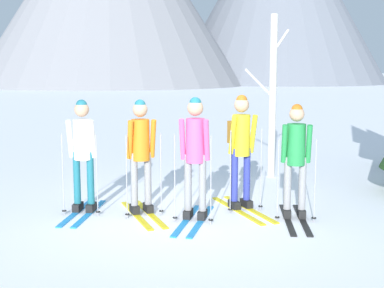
{
  "coord_description": "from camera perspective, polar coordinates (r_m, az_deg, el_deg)",
  "views": [
    {
      "loc": [
        0.53,
        -7.98,
        2.27
      ],
      "look_at": [
        0.06,
        0.42,
        1.05
      ],
      "focal_mm": 49.52,
      "sensor_mm": 36.0,
      "label": 1
    }
  ],
  "objects": [
    {
      "name": "ground_plane",
      "position": [
        8.32,
        -0.59,
        -7.59
      ],
      "size": [
        400.0,
        400.0,
        0.0
      ],
      "primitive_type": "plane",
      "color": "white"
    },
    {
      "name": "skier_in_white",
      "position": [
        8.41,
        -11.7,
        -0.68
      ],
      "size": [
        0.61,
        1.57,
        1.78
      ],
      "color": "#1E84D1",
      "rests_on": "ground"
    },
    {
      "name": "skier_in_orange",
      "position": [
        8.21,
        -5.57,
        -0.58
      ],
      "size": [
        0.95,
        1.64,
        1.79
      ],
      "color": "yellow",
      "rests_on": "ground"
    },
    {
      "name": "skier_in_pink",
      "position": [
        7.84,
        0.37,
        -0.68
      ],
      "size": [
        0.6,
        1.69,
        1.84
      ],
      "color": "#1E84D1",
      "rests_on": "ground"
    },
    {
      "name": "skier_in_yellow",
      "position": [
        8.48,
        5.28,
        -0.04
      ],
      "size": [
        1.01,
        1.71,
        1.84
      ],
      "color": "yellow",
      "rests_on": "ground"
    },
    {
      "name": "skier_in_green",
      "position": [
        8.05,
        11.11,
        -1.31
      ],
      "size": [
        0.61,
        1.64,
        1.74
      ],
      "color": "black",
      "rests_on": "ground"
    },
    {
      "name": "birch_tree_tall",
      "position": [
        11.04,
        8.65,
        5.19
      ],
      "size": [
        0.9,
        0.57,
        3.34
      ],
      "color": "silver",
      "rests_on": "ground"
    }
  ]
}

